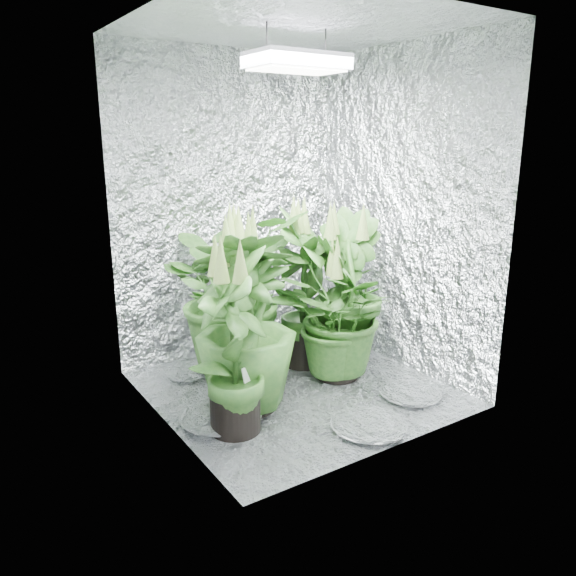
{
  "coord_description": "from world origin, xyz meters",
  "views": [
    {
      "loc": [
        -1.73,
        -2.55,
        1.46
      ],
      "look_at": [
        -0.06,
        0.0,
        0.63
      ],
      "focal_mm": 35.0,
      "sensor_mm": 36.0,
      "label": 1
    }
  ],
  "objects_px": {
    "plant_b": "(304,290)",
    "circulation_fan": "(318,321)",
    "plant_c": "(344,290)",
    "grow_lamp": "(297,62)",
    "plant_f": "(234,344)",
    "plant_a": "(232,293)",
    "plant_d": "(246,324)",
    "plant_e": "(338,315)"
  },
  "relations": [
    {
      "from": "plant_b",
      "to": "plant_d",
      "type": "xyz_separation_m",
      "value": [
        -0.62,
        -0.34,
        -0.02
      ]
    },
    {
      "from": "plant_d",
      "to": "plant_e",
      "type": "xyz_separation_m",
      "value": [
        0.67,
        0.05,
        -0.08
      ]
    },
    {
      "from": "plant_b",
      "to": "circulation_fan",
      "type": "bearing_deg",
      "value": 42.73
    },
    {
      "from": "plant_e",
      "to": "plant_f",
      "type": "height_order",
      "value": "plant_f"
    },
    {
      "from": "plant_a",
      "to": "plant_f",
      "type": "xyz_separation_m",
      "value": [
        -0.35,
        -0.68,
        -0.05
      ]
    },
    {
      "from": "plant_a",
      "to": "plant_e",
      "type": "relative_size",
      "value": 1.33
    },
    {
      "from": "plant_a",
      "to": "plant_f",
      "type": "distance_m",
      "value": 0.77
    },
    {
      "from": "plant_d",
      "to": "plant_f",
      "type": "relative_size",
      "value": 1.06
    },
    {
      "from": "circulation_fan",
      "to": "plant_a",
      "type": "bearing_deg",
      "value": -166.5
    },
    {
      "from": "grow_lamp",
      "to": "circulation_fan",
      "type": "height_order",
      "value": "grow_lamp"
    },
    {
      "from": "plant_d",
      "to": "circulation_fan",
      "type": "bearing_deg",
      "value": 34.57
    },
    {
      "from": "grow_lamp",
      "to": "plant_f",
      "type": "relative_size",
      "value": 0.49
    },
    {
      "from": "plant_b",
      "to": "plant_d",
      "type": "distance_m",
      "value": 0.71
    },
    {
      "from": "grow_lamp",
      "to": "plant_f",
      "type": "height_order",
      "value": "grow_lamp"
    },
    {
      "from": "plant_b",
      "to": "plant_f",
      "type": "xyz_separation_m",
      "value": [
        -0.8,
        -0.53,
        -0.03
      ]
    },
    {
      "from": "grow_lamp",
      "to": "plant_f",
      "type": "bearing_deg",
      "value": -156.0
    },
    {
      "from": "plant_b",
      "to": "plant_f",
      "type": "relative_size",
      "value": 1.08
    },
    {
      "from": "grow_lamp",
      "to": "plant_c",
      "type": "distance_m",
      "value": 1.42
    },
    {
      "from": "grow_lamp",
      "to": "circulation_fan",
      "type": "xyz_separation_m",
      "value": [
        0.61,
        0.62,
        -1.69
      ]
    },
    {
      "from": "plant_b",
      "to": "plant_c",
      "type": "distance_m",
      "value": 0.26
    },
    {
      "from": "grow_lamp",
      "to": "plant_a",
      "type": "relative_size",
      "value": 0.43
    },
    {
      "from": "plant_f",
      "to": "plant_e",
      "type": "bearing_deg",
      "value": 15.78
    },
    {
      "from": "plant_d",
      "to": "plant_a",
      "type": "bearing_deg",
      "value": 70.3
    },
    {
      "from": "grow_lamp",
      "to": "plant_d",
      "type": "xyz_separation_m",
      "value": [
        -0.36,
        -0.05,
        -1.34
      ]
    },
    {
      "from": "grow_lamp",
      "to": "plant_a",
      "type": "height_order",
      "value": "grow_lamp"
    },
    {
      "from": "grow_lamp",
      "to": "circulation_fan",
      "type": "bearing_deg",
      "value": 45.26
    },
    {
      "from": "grow_lamp",
      "to": "plant_d",
      "type": "relative_size",
      "value": 0.46
    },
    {
      "from": "plant_c",
      "to": "plant_e",
      "type": "relative_size",
      "value": 1.23
    },
    {
      "from": "grow_lamp",
      "to": "plant_f",
      "type": "distance_m",
      "value": 1.48
    },
    {
      "from": "plant_d",
      "to": "plant_f",
      "type": "distance_m",
      "value": 0.26
    },
    {
      "from": "plant_a",
      "to": "plant_f",
      "type": "bearing_deg",
      "value": -117.35
    },
    {
      "from": "plant_a",
      "to": "plant_d",
      "type": "distance_m",
      "value": 0.53
    },
    {
      "from": "plant_a",
      "to": "plant_d",
      "type": "height_order",
      "value": "plant_a"
    },
    {
      "from": "plant_c",
      "to": "circulation_fan",
      "type": "bearing_deg",
      "value": 73.88
    },
    {
      "from": "plant_d",
      "to": "circulation_fan",
      "type": "relative_size",
      "value": 3.29
    },
    {
      "from": "plant_b",
      "to": "plant_a",
      "type": "bearing_deg",
      "value": 161.19
    },
    {
      "from": "grow_lamp",
      "to": "plant_f",
      "type": "xyz_separation_m",
      "value": [
        -0.53,
        -0.24,
        -1.36
      ]
    },
    {
      "from": "plant_e",
      "to": "plant_f",
      "type": "xyz_separation_m",
      "value": [
        -0.84,
        -0.24,
        0.06
      ]
    },
    {
      "from": "plant_c",
      "to": "plant_f",
      "type": "xyz_separation_m",
      "value": [
        -1.01,
        -0.4,
        -0.03
      ]
    },
    {
      "from": "plant_c",
      "to": "plant_f",
      "type": "distance_m",
      "value": 1.09
    },
    {
      "from": "plant_b",
      "to": "circulation_fan",
      "type": "xyz_separation_m",
      "value": [
        0.35,
        0.32,
        -0.37
      ]
    },
    {
      "from": "plant_c",
      "to": "plant_e",
      "type": "height_order",
      "value": "plant_c"
    }
  ]
}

